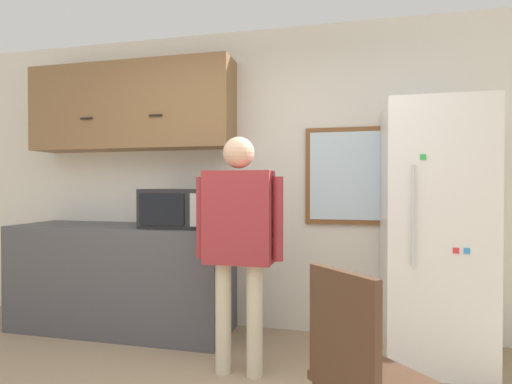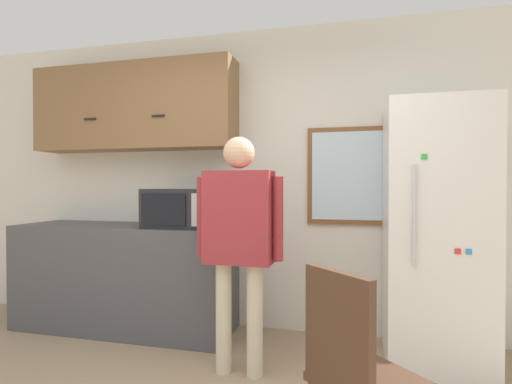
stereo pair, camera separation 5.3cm
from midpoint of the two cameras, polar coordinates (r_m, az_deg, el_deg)
name	(u,v)px [view 1 (the left image)]	position (r m, az deg, el deg)	size (l,w,h in m)	color
back_wall	(263,179)	(3.64, 0.54, 1.82)	(6.00, 0.06, 2.70)	silver
counter	(122,277)	(3.87, -18.95, -11.45)	(1.97, 0.65, 0.94)	#4C4C51
upper_cabinets	(131,107)	(3.98, -17.83, 11.43)	(1.97, 0.35, 0.79)	olive
microwave	(178,208)	(3.46, -11.58, -2.29)	(0.56, 0.40, 0.33)	#232326
person	(239,230)	(2.74, -3.04, -5.40)	(0.61, 0.22, 1.62)	beige
refrigerator	(433,232)	(3.22, 23.48, -5.31)	(0.70, 0.75, 1.89)	white
chair	(361,370)	(1.86, 13.91, -23.43)	(0.57, 0.57, 0.95)	#472D1E
window	(344,176)	(3.51, 12.09, 2.27)	(0.67, 0.05, 0.83)	brown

